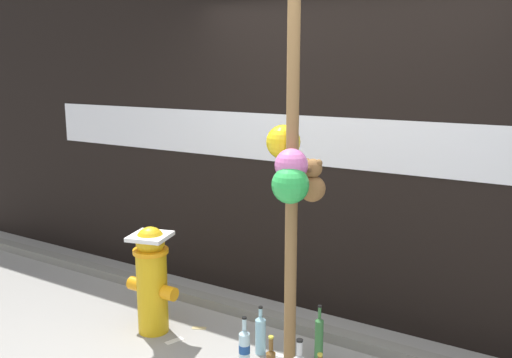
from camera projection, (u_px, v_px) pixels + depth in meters
name	position (u px, v px, depth m)	size (l,w,h in m)	color
building_wall	(346.00, 127.00, 4.18)	(10.00, 0.21, 3.04)	black
curb_strip	(315.00, 330.00, 4.08)	(8.00, 0.12, 0.08)	slate
memorial_post	(293.00, 118.00, 3.22)	(0.57, 0.49, 2.92)	olive
fire_hydrant	(152.00, 277.00, 4.07)	(0.43, 0.34, 0.82)	gold
bottle_1	(261.00, 334.00, 3.80)	(0.07, 0.07, 0.35)	#93CCE0
bottle_2	(319.00, 338.00, 3.71)	(0.06, 0.06, 0.40)	#337038
bottle_5	(244.00, 346.00, 3.66)	(0.08, 0.08, 0.34)	#B2DBEA
litter_0	(199.00, 328.00, 4.19)	(0.11, 0.04, 0.01)	tan
litter_1	(280.00, 354.00, 3.81)	(0.07, 0.11, 0.01)	silver
litter_2	(174.00, 341.00, 4.00)	(0.14, 0.05, 0.01)	silver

